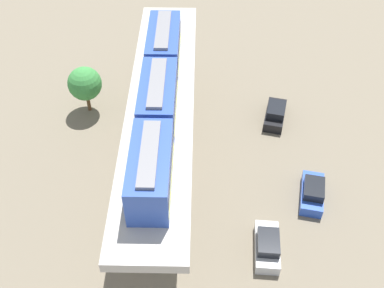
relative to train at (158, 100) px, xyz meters
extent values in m
plane|color=#706654|center=(0.00, -1.57, -9.25)|extent=(120.00, 120.00, 0.00)
cylinder|color=#B7B2AA|center=(0.00, -10.95, -5.79)|extent=(1.90, 1.90, 6.92)
cylinder|color=#B7B2AA|center=(0.00, -1.57, -5.79)|extent=(1.90, 1.90, 6.92)
cylinder|color=#B7B2AA|center=(0.00, 7.80, -5.79)|extent=(1.90, 1.90, 6.92)
cube|color=#B7B2AA|center=(0.00, -1.57, -1.93)|extent=(5.20, 28.85, 0.80)
cube|color=#2D4CA5|center=(0.00, -6.95, -0.03)|extent=(2.60, 6.60, 3.00)
cube|color=black|center=(0.00, -6.95, 0.22)|extent=(2.64, 6.07, 0.70)
cube|color=yellow|center=(0.00, -6.95, -0.78)|extent=(2.64, 6.34, 0.24)
cube|color=slate|center=(0.00, -6.95, 1.59)|extent=(1.10, 5.61, 0.24)
cube|color=#2D4CA5|center=(0.00, 0.00, -0.03)|extent=(2.60, 6.60, 3.00)
cube|color=black|center=(0.00, 0.00, 0.22)|extent=(2.64, 6.07, 0.70)
cube|color=yellow|center=(0.00, 0.00, -0.78)|extent=(2.64, 6.34, 0.24)
cube|color=slate|center=(0.00, 0.00, 1.59)|extent=(1.10, 5.61, 0.24)
cube|color=#2D4CA5|center=(0.00, 6.95, -0.03)|extent=(2.60, 6.60, 3.00)
cube|color=black|center=(0.00, 6.95, 0.22)|extent=(2.64, 6.07, 0.70)
cube|color=yellow|center=(0.00, 6.95, -0.78)|extent=(2.64, 6.34, 0.24)
cube|color=slate|center=(0.00, 6.95, 1.59)|extent=(1.10, 5.61, 0.24)
cube|color=black|center=(-10.54, -8.19, -8.75)|extent=(2.69, 4.49, 1.00)
cube|color=black|center=(-10.54, -8.04, -7.87)|extent=(2.11, 2.61, 0.76)
cube|color=#284CB7|center=(-12.61, 1.64, -8.75)|extent=(2.57, 4.47, 1.00)
cube|color=black|center=(-12.61, 1.79, -7.87)|extent=(2.05, 2.57, 0.76)
cube|color=#B2B5BA|center=(-8.36, 6.89, -8.75)|extent=(2.06, 4.30, 1.00)
cube|color=black|center=(-8.36, 7.04, -7.87)|extent=(1.78, 2.40, 0.76)
cylinder|color=brown|center=(8.03, -9.29, -8.04)|extent=(0.36, 0.36, 2.42)
sphere|color=#38843D|center=(8.03, -9.29, -5.92)|extent=(3.29, 3.29, 3.29)
camera|label=1|loc=(-2.99, 26.83, 22.59)|focal=44.44mm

